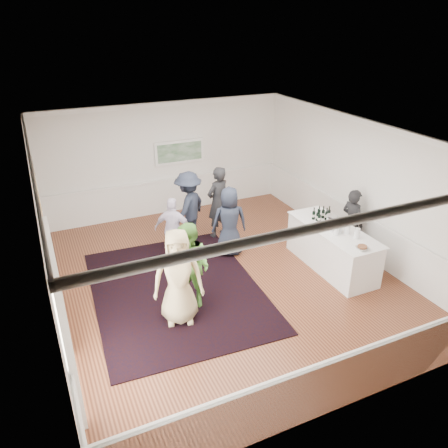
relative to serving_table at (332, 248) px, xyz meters
name	(u,v)px	position (x,y,z in m)	size (l,w,h in m)	color
floor	(224,277)	(-2.42, 0.59, -0.50)	(8.00, 8.00, 0.00)	brown
ceiling	(224,135)	(-2.42, 0.59, 2.70)	(7.00, 8.00, 0.02)	white
wall_left	(44,245)	(-5.92, 0.59, 1.10)	(0.02, 8.00, 3.20)	white
wall_right	(359,187)	(1.08, 0.59, 1.10)	(0.02, 8.00, 3.20)	white
wall_back	(166,159)	(-2.42, 4.59, 1.10)	(7.00, 0.02, 3.20)	white
wall_front	(350,324)	(-2.42, -3.41, 1.10)	(7.00, 0.02, 3.20)	white
wainscoting	(224,258)	(-2.42, 0.59, 0.00)	(7.00, 8.00, 1.00)	white
mirror	(40,208)	(-5.87, 1.89, 1.30)	(0.05, 1.25, 1.85)	gold
doorway	(61,313)	(-5.86, -1.31, 0.92)	(0.10, 1.78, 2.56)	white
landscape_painting	(180,152)	(-2.02, 4.54, 1.28)	(1.44, 0.06, 0.66)	white
area_rug	(176,290)	(-3.55, 0.56, -0.49)	(3.37, 4.42, 0.02)	black
serving_table	(332,248)	(0.00, 0.00, 0.00)	(0.92, 2.44, 0.99)	white
bartender	(352,223)	(0.78, 0.33, 0.34)	(0.61, 0.40, 1.67)	black
guest_tan	(178,277)	(-3.80, -0.41, 0.45)	(0.93, 0.60, 1.90)	#CCB480
guest_green	(190,266)	(-3.42, -0.02, 0.38)	(0.85, 0.67, 1.76)	#5FA542
guest_lilac	(174,229)	(-3.15, 1.84, 0.28)	(0.91, 0.38, 1.55)	white
guest_dark_a	(189,208)	(-2.51, 2.55, 0.43)	(1.20, 0.69, 1.86)	#212737
guest_dark_b	(218,202)	(-1.71, 2.54, 0.45)	(0.69, 0.45, 1.89)	black
guest_navy	(229,222)	(-1.86, 1.54, 0.36)	(0.83, 0.54, 1.71)	#212737
wine_bottles	(321,213)	(0.01, 0.52, 0.65)	(0.44, 0.30, 0.31)	black
juice_pitchers	(342,229)	(-0.02, -0.29, 0.61)	(0.42, 0.59, 0.24)	#78AC3D
ice_bucket	(332,221)	(0.03, 0.16, 0.61)	(0.26, 0.26, 0.24)	silver
nut_bowl	(362,248)	(-0.08, -1.01, 0.53)	(0.26, 0.26, 0.07)	white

